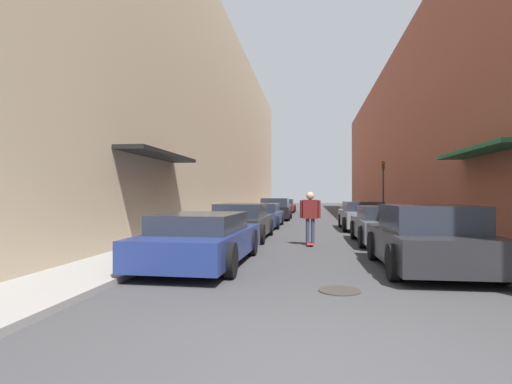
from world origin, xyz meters
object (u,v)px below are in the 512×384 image
Objects in this scene: parked_car_left_5 at (285,206)px; skateboarder at (310,212)px; parked_car_left_1 at (242,222)px; traffic_light at (383,184)px; parked_car_right_1 at (385,225)px; parked_car_left_0 at (203,239)px; parked_car_right_0 at (428,239)px; manhole_cover at (339,291)px; parked_car_left_4 at (279,207)px; parked_car_left_2 at (261,215)px; parked_car_right_2 at (362,216)px; parked_car_left_3 at (275,209)px.

parked_car_left_5 is 2.65× the size of skateboarder.
traffic_light is (6.65, 9.80, 1.62)m from parked_car_left_1.
parked_car_left_0 is at bearing -136.94° from parked_car_right_1.
parked_car_right_0 is at bearing -0.84° from parked_car_left_0.
manhole_cover is (-1.99, -2.10, -0.66)m from parked_car_right_0.
parked_car_left_1 is at bearing 172.06° from parked_car_right_1.
parked_car_left_1 is 16.74m from parked_car_left_4.
parked_car_left_1 is at bearing -90.17° from parked_car_left_5.
parked_car_left_2 is at bearing 90.26° from parked_car_left_1.
parked_car_left_5 is at bearing 95.72° from skateboarder.
parked_car_left_2 is 8.00m from parked_car_right_1.
parked_car_right_2 reaches higher than parked_car_right_1.
parked_car_left_3 is (0.18, 11.40, 0.03)m from parked_car_left_1.
parked_car_left_2 is at bearing 109.20° from skateboarder.
manhole_cover is at bearing -77.20° from parked_car_left_2.
parked_car_left_3 is (0.20, 5.78, 0.08)m from parked_car_left_2.
parked_car_left_0 is 16.56m from traffic_light.
skateboarder reaches higher than parked_car_right_1.
parked_car_left_4 is 2.56× the size of skateboarder.
traffic_light is at bearing 55.84° from parked_car_left_1.
parked_car_right_1 is (4.72, -12.09, -0.04)m from parked_car_left_3.
parked_car_left_2 is 11.11m from parked_car_left_4.
parked_car_right_2 is (4.80, 4.63, 0.00)m from parked_car_left_1.
traffic_light is (6.47, -1.60, 1.59)m from parked_car_left_3.
parked_car_right_2 is 2.44× the size of skateboarder.
parked_car_right_0 is 4.62m from skateboarder.
skateboarder is (-2.36, -6.10, 0.42)m from parked_car_right_2.
parked_car_left_1 is 1.15× the size of parked_car_left_3.
parked_car_left_0 is 1.06× the size of parked_car_left_5.
parked_car_right_0 is (4.96, -10.97, 0.10)m from parked_car_left_2.
parked_car_left_3 is 0.99× the size of parked_car_right_0.
parked_car_left_2 is at bearing -90.07° from parked_car_left_4.
parked_car_right_2 reaches higher than parked_car_left_4.
parked_car_left_4 is 1.09× the size of parked_car_right_1.
parked_car_left_0 is 2.82× the size of skateboarder.
parked_car_right_1 is at bearing 43.06° from parked_car_left_0.
traffic_light reaches higher than parked_car_left_0.
parked_car_right_1 is (4.91, 4.59, 0.02)m from parked_car_left_0.
parked_car_right_0 is (4.76, -16.75, 0.02)m from parked_car_left_3.
parked_car_right_2 is at bearing -109.65° from traffic_light.
traffic_light reaches higher than manhole_cover.
parked_car_right_1 is 7.07m from manhole_cover.
traffic_light is at bearing 83.55° from parked_car_right_0.
parked_car_left_5 is 14.19m from traffic_light.
parked_car_left_0 is 3.72m from manhole_cover.
parked_car_left_4 is at bearing 97.68° from skateboarder.
parked_car_right_2 is at bearing 43.94° from parked_car_left_1.
parked_car_left_3 is 6.86m from traffic_light.
skateboarder reaches higher than parked_car_left_5.
parked_car_left_5 reaches higher than parked_car_left_2.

